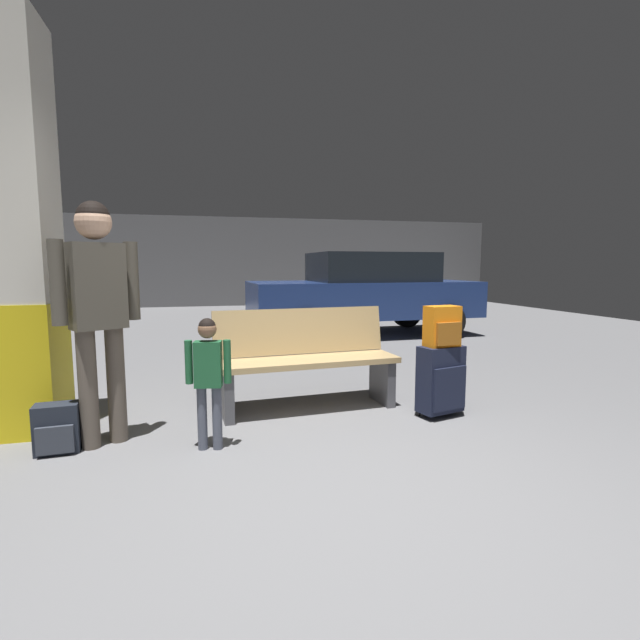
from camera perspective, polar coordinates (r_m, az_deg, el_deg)
The scene contains 10 objects.
ground_plane at distance 6.41m, azimuth -7.06°, elevation -5.29°, with size 18.00×18.00×0.10m, color slate.
garage_back_wall at distance 15.11m, azimuth -11.22°, elevation 7.04°, with size 18.00×0.12×2.80m, color #565658.
structural_pillar at distance 4.19m, azimuth -33.69°, elevation 8.97°, with size 0.57×0.57×3.07m.
bench at distance 4.17m, azimuth -1.74°, elevation -4.86°, with size 1.64×0.65×0.89m.
suitcase at distance 4.08m, azimuth 14.65°, elevation -7.08°, with size 0.42×0.31×0.60m.
backpack_bright at distance 4.00m, azimuth 14.84°, elevation -0.81°, with size 0.30×0.22×0.34m.
child at distance 3.30m, azimuth -13.59°, elevation -5.92°, with size 0.31×0.20×0.92m.
adult at distance 3.57m, azimuth -25.68°, elevation 2.53°, with size 0.52×0.35×1.72m.
backpack_dark_floor at distance 3.72m, azimuth -29.60°, elevation -11.57°, with size 0.29×0.21×0.34m.
parked_car_near at distance 8.58m, azimuth 5.52°, elevation 3.52°, with size 4.16×1.91×1.51m.
Camera 1 is at (-0.74, -2.23, 1.28)m, focal length 26.03 mm.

